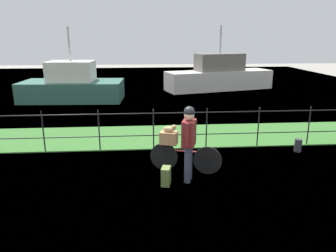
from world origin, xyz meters
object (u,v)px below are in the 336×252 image
(bicycle_main, at_px, (185,158))
(backpack_on_paving, at_px, (166,176))
(terrier_dog, at_px, (170,129))
(cyclist_person, at_px, (189,137))
(moored_boat_near, at_px, (219,76))
(mooring_bollard, at_px, (298,145))
(moored_boat_mid, at_px, (72,86))
(wooden_crate, at_px, (169,138))

(bicycle_main, relative_size, backpack_on_paving, 4.08)
(terrier_dog, distance_m, cyclist_person, 0.69)
(backpack_on_paving, relative_size, moored_boat_near, 0.06)
(mooring_bollard, relative_size, moored_boat_near, 0.05)
(backpack_on_paving, xyz_separation_m, moored_boat_near, (4.06, 12.48, 0.59))
(cyclist_person, relative_size, moored_boat_mid, 0.34)
(bicycle_main, relative_size, wooden_crate, 4.12)
(wooden_crate, height_order, terrier_dog, terrier_dog)
(wooden_crate, height_order, moored_boat_mid, moored_boat_mid)
(bicycle_main, height_order, mooring_bollard, bicycle_main)
(bicycle_main, height_order, moored_boat_mid, moored_boat_mid)
(cyclist_person, relative_size, mooring_bollard, 4.73)
(cyclist_person, xyz_separation_m, backpack_on_paving, (-0.51, -0.18, -0.80))
(moored_boat_near, height_order, moored_boat_mid, moored_boat_near)
(backpack_on_paving, height_order, moored_boat_mid, moored_boat_mid)
(backpack_on_paving, distance_m, mooring_bollard, 4.19)
(backpack_on_paving, relative_size, moored_boat_mid, 0.08)
(terrier_dog, xyz_separation_m, backpack_on_paving, (-0.15, -0.77, -0.83))
(backpack_on_paving, bearing_deg, moored_boat_near, -5.01)
(wooden_crate, height_order, mooring_bollard, wooden_crate)
(mooring_bollard, bearing_deg, wooden_crate, -164.78)
(terrier_dog, relative_size, backpack_on_paving, 0.81)
(backpack_on_paving, bearing_deg, moored_boat_mid, 35.08)
(wooden_crate, height_order, cyclist_person, cyclist_person)
(bicycle_main, xyz_separation_m, cyclist_person, (0.02, -0.48, 0.65))
(bicycle_main, bearing_deg, backpack_on_paving, -126.31)
(wooden_crate, distance_m, terrier_dog, 0.22)
(wooden_crate, relative_size, moored_boat_near, 0.06)
(terrier_dog, bearing_deg, bicycle_main, -18.01)
(bicycle_main, xyz_separation_m, wooden_crate, (-0.36, 0.12, 0.46))
(wooden_crate, relative_size, mooring_bollard, 1.11)
(wooden_crate, height_order, moored_boat_near, moored_boat_near)
(wooden_crate, distance_m, moored_boat_near, 12.35)
(cyclist_person, bearing_deg, terrier_dog, 121.33)
(wooden_crate, height_order, backpack_on_paving, wooden_crate)
(mooring_bollard, relative_size, moored_boat_mid, 0.07)
(bicycle_main, distance_m, terrier_dog, 0.77)
(terrier_dog, distance_m, moored_boat_mid, 9.85)
(wooden_crate, bearing_deg, terrier_dog, -18.01)
(moored_boat_near, bearing_deg, terrier_dog, -108.49)
(moored_boat_near, bearing_deg, mooring_bollard, -91.43)
(cyclist_person, xyz_separation_m, mooring_bollard, (3.29, 1.60, -0.83))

